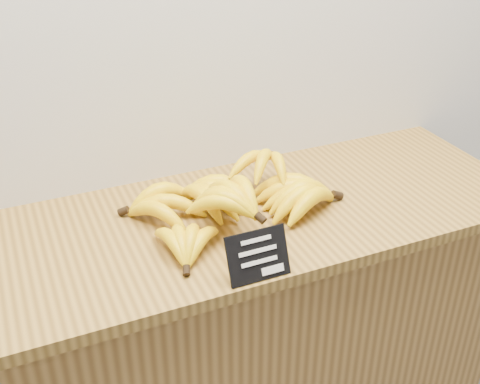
% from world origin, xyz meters
% --- Properties ---
extents(counter, '(1.39, 0.50, 0.90)m').
position_xyz_m(counter, '(-0.15, 2.75, 0.45)').
color(counter, olive).
rests_on(counter, ground).
extents(counter_top, '(1.51, 0.54, 0.03)m').
position_xyz_m(counter_top, '(-0.15, 2.75, 0.92)').
color(counter_top, olive).
rests_on(counter_top, counter).
extents(chalkboard_sign, '(0.13, 0.05, 0.10)m').
position_xyz_m(chalkboard_sign, '(-0.19, 2.51, 0.98)').
color(chalkboard_sign, black).
rests_on(chalkboard_sign, counter_top).
extents(banana_pile, '(0.54, 0.37, 0.12)m').
position_xyz_m(banana_pile, '(-0.15, 2.75, 0.98)').
color(banana_pile, yellow).
rests_on(banana_pile, counter_top).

